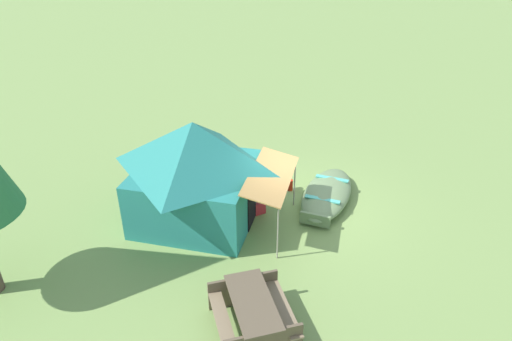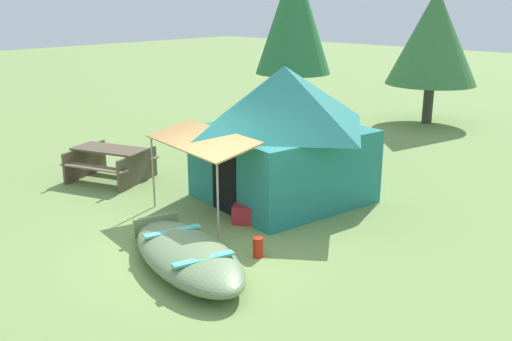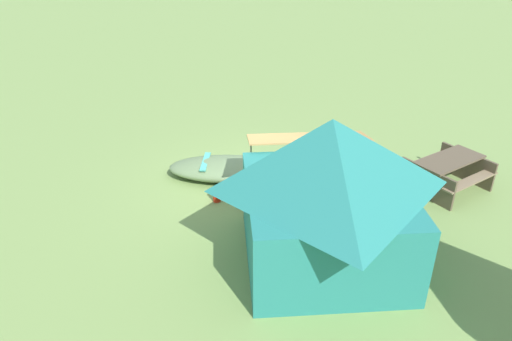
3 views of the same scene
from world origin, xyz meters
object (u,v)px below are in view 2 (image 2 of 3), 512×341
Objects in this scene: canvas_cabin_tent at (283,132)px; cooler_box at (246,214)px; pine_tree_back_left at (434,37)px; pine_tree_back_right at (294,17)px; beached_rowboat at (187,254)px; picnic_table at (110,160)px; fuel_can at (258,247)px.

canvas_cabin_tent is 9.03× the size of cooler_box.
pine_tree_back_left reaches higher than canvas_cabin_tent.
pine_tree_back_left is at bearing 99.39° from cooler_box.
pine_tree_back_left is 5.41m from pine_tree_back_right.
beached_rowboat is 6.53× the size of cooler_box.
picnic_table is 0.40× the size of pine_tree_back_right.
beached_rowboat is 1.55× the size of picnic_table.
pine_tree_back_left is at bearing 72.53° from pine_tree_back_right.
canvas_cabin_tent reaches higher than picnic_table.
cooler_box is at bearing -80.61° from pine_tree_back_left.
pine_tree_back_left is at bearing 77.61° from picnic_table.
pine_tree_back_right reaches higher than cooler_box.
canvas_cabin_tent reaches higher than cooler_box.
beached_rowboat is 0.72× the size of canvas_cabin_tent.
pine_tree_back_right reaches higher than pine_tree_back_left.
pine_tree_back_left is (-1.34, 9.01, 1.39)m from canvas_cabin_tent.
picnic_table is at bearing -102.39° from pine_tree_back_left.
cooler_box is 10.96m from pine_tree_back_left.
cooler_box is at bearing 141.30° from fuel_can.
canvas_cabin_tent is 1.01× the size of pine_tree_back_left.
pine_tree_back_left is at bearing 100.65° from beached_rowboat.
pine_tree_back_right is at bearing 127.13° from canvas_cabin_tent.
fuel_can is at bearing -75.91° from pine_tree_back_left.
pine_tree_back_right reaches higher than canvas_cabin_tent.
pine_tree_back_right is (0.74, 5.57, 3.02)m from picnic_table.
fuel_can is at bearing -54.58° from pine_tree_back_right.
beached_rowboat is at bearing -72.70° from cooler_box.
pine_tree_back_right is (-1.61, -5.11, 0.68)m from pine_tree_back_left.
pine_tree_back_right reaches higher than beached_rowboat.
cooler_box is 0.10× the size of pine_tree_back_right.
picnic_table reaches higher than beached_rowboat.
picnic_table is 11.18m from pine_tree_back_left.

